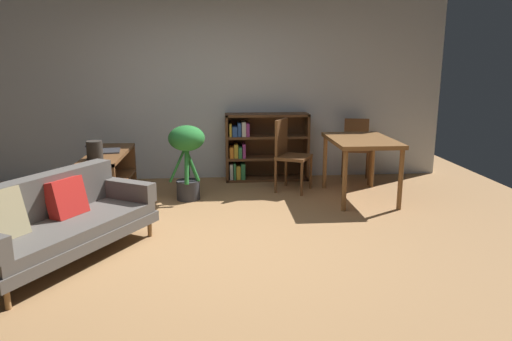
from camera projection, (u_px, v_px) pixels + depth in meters
name	position (u px, v px, depth m)	size (l,w,h in m)	color
ground_plane	(214.00, 243.00, 4.59)	(8.16, 8.16, 0.00)	#A87A4C
back_wall_panel	(213.00, 86.00, 6.90)	(6.80, 0.10, 2.70)	silver
fabric_couch	(54.00, 220.00, 4.14)	(1.52, 1.88, 0.74)	olive
media_console	(109.00, 179.00, 5.81)	(0.43, 1.34, 0.63)	brown
open_laptop	(105.00, 150.00, 5.80)	(0.43, 0.39, 0.11)	#333338
desk_speaker	(95.00, 150.00, 5.35)	(0.18, 0.18, 0.21)	#2D2823
potted_floor_plant	(187.00, 152.00, 5.90)	(0.46, 0.50, 0.94)	#333338
dining_table	(361.00, 146.00, 5.94)	(0.77, 1.13, 0.77)	brown
dining_chair_near	(288.00, 151.00, 6.35)	(0.55, 0.57, 0.96)	brown
dining_chair_far	(356.00, 146.00, 6.89)	(0.48, 0.50, 0.89)	brown
bookshelf	(261.00, 147.00, 6.96)	(1.21, 0.35, 0.97)	#56351E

